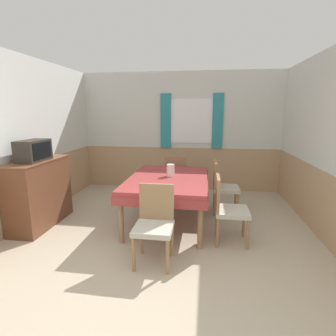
{
  "coord_description": "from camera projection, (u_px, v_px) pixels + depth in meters",
  "views": [
    {
      "loc": [
        0.57,
        -1.76,
        1.75
      ],
      "look_at": [
        0.0,
        2.18,
        0.89
      ],
      "focal_mm": 28.0,
      "sensor_mm": 36.0,
      "label": 1
    }
  ],
  "objects": [
    {
      "name": "chair_head_near",
      "position": [
        155.0,
        221.0,
        3.05
      ],
      "size": [
        0.44,
        0.44,
        0.91
      ],
      "rotation": [
        0.0,
        0.0,
        3.14
      ],
      "color": "#93704C",
      "rests_on": "ground_plane"
    },
    {
      "name": "dining_table",
      "position": [
        168.0,
        184.0,
        4.12
      ],
      "size": [
        1.24,
        1.76,
        0.74
      ],
      "color": "#9E3838",
      "rests_on": "ground_plane"
    },
    {
      "name": "wall_right",
      "position": [
        328.0,
        145.0,
        3.55
      ],
      "size": [
        0.05,
        4.5,
        2.6
      ],
      "color": "silver",
      "rests_on": "ground_plane"
    },
    {
      "name": "wall_left",
      "position": [
        29.0,
        140.0,
        4.17
      ],
      "size": [
        0.05,
        4.5,
        2.6
      ],
      "color": "silver",
      "rests_on": "ground_plane"
    },
    {
      "name": "wall_back",
      "position": [
        181.0,
        132.0,
        5.86
      ],
      "size": [
        4.78,
        0.1,
        2.6
      ],
      "color": "silver",
      "rests_on": "ground_plane"
    },
    {
      "name": "tv",
      "position": [
        34.0,
        151.0,
        3.82
      ],
      "size": [
        0.29,
        0.52,
        0.31
      ],
      "color": "#2D2823",
      "rests_on": "sideboard"
    },
    {
      "name": "sideboard",
      "position": [
        40.0,
        192.0,
        4.04
      ],
      "size": [
        0.46,
        1.13,
        1.03
      ],
      "color": "brown",
      "rests_on": "ground_plane"
    },
    {
      "name": "vase",
      "position": [
        171.0,
        170.0,
        4.16
      ],
      "size": [
        0.12,
        0.12,
        0.19
      ],
      "color": "silver",
      "rests_on": "dining_table"
    },
    {
      "name": "chair_right_far",
      "position": [
        222.0,
        185.0,
        4.55
      ],
      "size": [
        0.44,
        0.44,
        0.91
      ],
      "rotation": [
        0.0,
        0.0,
        4.71
      ],
      "color": "#93704C",
      "rests_on": "ground_plane"
    },
    {
      "name": "chair_head_window",
      "position": [
        176.0,
        175.0,
        5.25
      ],
      "size": [
        0.44,
        0.44,
        0.91
      ],
      "color": "#93704C",
      "rests_on": "ground_plane"
    },
    {
      "name": "chair_right_near",
      "position": [
        227.0,
        207.0,
        3.51
      ],
      "size": [
        0.44,
        0.44,
        0.91
      ],
      "rotation": [
        0.0,
        0.0,
        4.71
      ],
      "color": "#93704C",
      "rests_on": "ground_plane"
    },
    {
      "name": "ground_plane",
      "position": [
        130.0,
        329.0,
        2.15
      ],
      "size": [
        16.0,
        16.0,
        0.0
      ],
      "primitive_type": "plane",
      "color": "tan"
    }
  ]
}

